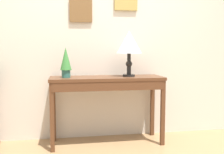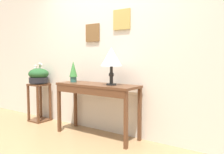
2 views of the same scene
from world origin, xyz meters
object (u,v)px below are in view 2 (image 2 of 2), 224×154
object	(u,v)px
table_lamp	(111,58)
console_table	(96,91)
potted_plant_on_console	(73,71)
pedestal_stand_left	(39,102)
planter_bowl_wide	(39,76)

from	to	relation	value
table_lamp	console_table	bearing A→B (deg)	-174.67
table_lamp	potted_plant_on_console	distance (m)	0.76
table_lamp	pedestal_stand_left	world-z (taller)	table_lamp
pedestal_stand_left	planter_bowl_wide	size ratio (longest dim) A/B	1.81
console_table	pedestal_stand_left	bearing A→B (deg)	177.22
console_table	potted_plant_on_console	xyz separation A→B (m)	(-0.47, 0.01, 0.29)
table_lamp	potted_plant_on_console	bearing A→B (deg)	-178.94
console_table	planter_bowl_wide	size ratio (longest dim) A/B	3.38
table_lamp	potted_plant_on_console	size ratio (longest dim) A/B	1.56
planter_bowl_wide	potted_plant_on_console	bearing A→B (deg)	-3.50
table_lamp	planter_bowl_wide	bearing A→B (deg)	178.49
pedestal_stand_left	planter_bowl_wide	bearing A→B (deg)	131.02
console_table	pedestal_stand_left	xyz separation A→B (m)	(-1.42, 0.07, -0.34)
pedestal_stand_left	planter_bowl_wide	xyz separation A→B (m)	(-0.00, 0.00, 0.50)
table_lamp	planter_bowl_wide	xyz separation A→B (m)	(-1.68, 0.04, -0.32)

